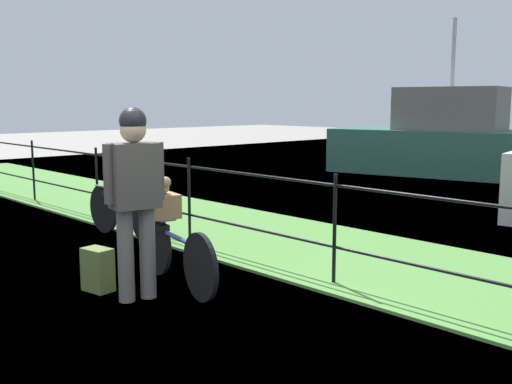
# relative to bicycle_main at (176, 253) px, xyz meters

# --- Properties ---
(ground_plane) EXTENTS (60.00, 60.00, 0.00)m
(ground_plane) POSITION_rel_bicycle_main_xyz_m (1.00, -1.00, -0.32)
(ground_plane) COLOR gray
(grass_strip) EXTENTS (27.00, 2.40, 0.03)m
(grass_strip) POSITION_rel_bicycle_main_xyz_m (1.00, 2.02, -0.31)
(grass_strip) COLOR #569342
(grass_strip) RESTS_ON ground
(iron_fence) EXTENTS (18.04, 0.04, 1.07)m
(iron_fence) POSITION_rel_bicycle_main_xyz_m (1.00, 1.10, 0.30)
(iron_fence) COLOR black
(iron_fence) RESTS_ON ground
(bicycle_main) EXTENTS (1.56, 0.37, 0.61)m
(bicycle_main) POSITION_rel_bicycle_main_xyz_m (0.00, 0.00, 0.00)
(bicycle_main) COLOR black
(bicycle_main) RESTS_ON ground
(wooden_crate) EXTENTS (0.42, 0.35, 0.23)m
(wooden_crate) POSITION_rel_bicycle_main_xyz_m (-0.34, 0.07, 0.40)
(wooden_crate) COLOR #A87F51
(wooden_crate) RESTS_ON bicycle_main
(terrier_dog) EXTENTS (0.32, 0.19, 0.18)m
(terrier_dog) POSITION_rel_bicycle_main_xyz_m (-0.31, 0.07, 0.59)
(terrier_dog) COLOR tan
(terrier_dog) RESTS_ON wooden_crate
(cyclist_person) EXTENTS (0.34, 0.53, 1.68)m
(cyclist_person) POSITION_rel_bicycle_main_xyz_m (0.07, -0.48, 0.68)
(cyclist_person) COLOR slate
(cyclist_person) RESTS_ON ground
(backpack_on_paving) EXTENTS (0.31, 0.22, 0.40)m
(backpack_on_paving) POSITION_rel_bicycle_main_xyz_m (-0.38, -0.61, -0.12)
(backpack_on_paving) COLOR olive
(backpack_on_paving) RESTS_ON ground
(bicycle_parked) EXTENTS (1.67, 0.16, 0.64)m
(bicycle_parked) POSITION_rel_bicycle_main_xyz_m (-2.11, 0.70, 0.02)
(bicycle_parked) COLOR black
(bicycle_parked) RESTS_ON ground
(moored_boat_near) EXTENTS (5.79, 3.46, 3.67)m
(moored_boat_near) POSITION_rel_bicycle_main_xyz_m (-2.81, 10.07, 0.44)
(moored_boat_near) COLOR #336656
(moored_boat_near) RESTS_ON ground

